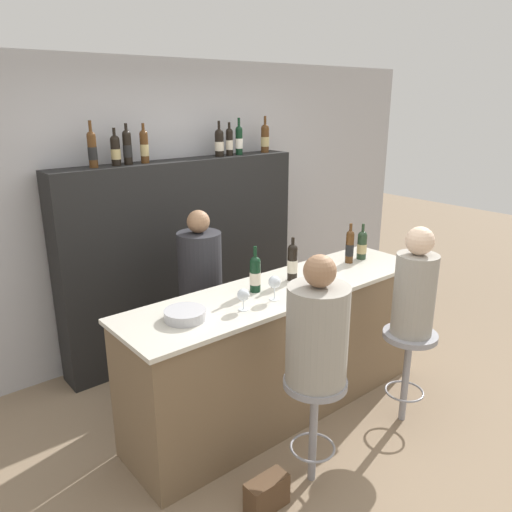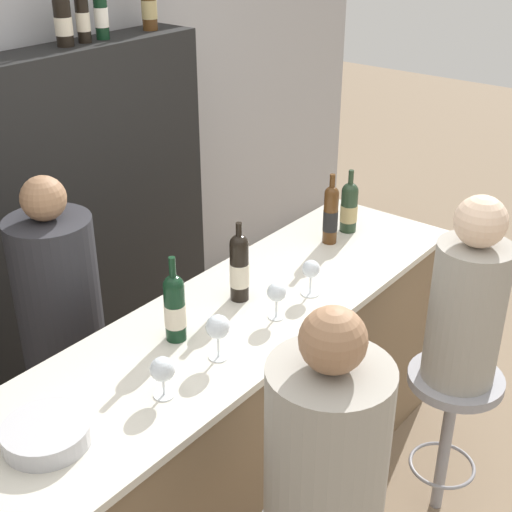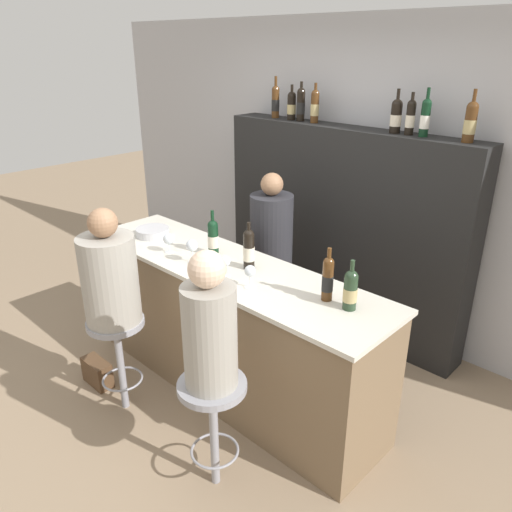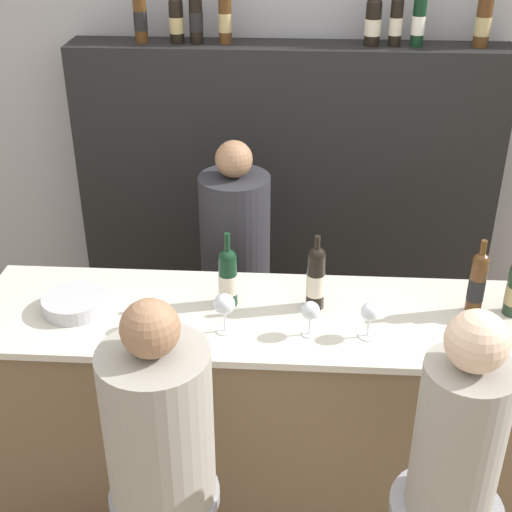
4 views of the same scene
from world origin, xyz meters
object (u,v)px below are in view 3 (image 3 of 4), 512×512
Objects in this scene: wine_bottle_counter_0 at (213,237)px; wine_bottle_backbar_0 at (276,101)px; wine_bottle_backbar_6 at (425,117)px; bar_stool_left at (118,340)px; bar_stool_right at (213,406)px; wine_glass_1 at (192,246)px; wine_bottle_backbar_3 at (315,106)px; wine_bottle_counter_2 at (328,278)px; guest_seated_left at (109,276)px; wine_bottle_backbar_2 at (301,104)px; wine_bottle_backbar_4 at (396,116)px; bartender at (271,267)px; wine_bottle_counter_1 at (249,249)px; wine_bottle_backbar_5 at (410,117)px; wine_bottle_backbar_7 at (470,122)px; wine_glass_3 at (250,272)px; wine_bottle_backbar_1 at (292,105)px; handbag at (97,372)px; metal_bowl at (153,232)px; wine_bottle_counter_3 at (350,289)px; wine_glass_2 at (225,262)px; guest_seated_right at (210,329)px; wine_glass_0 at (169,239)px.

wine_bottle_counter_0 is 0.93× the size of wine_bottle_backbar_0.
bar_stool_left is at bearing -116.62° from wine_bottle_backbar_6.
wine_glass_1 is at bearing 145.52° from bar_stool_right.
wine_bottle_backbar_3 is 2.58m from bar_stool_right.
wine_bottle_counter_2 is 0.43× the size of guest_seated_left.
wine_bottle_backbar_2 is 0.89m from wine_bottle_backbar_4.
wine_glass_1 is at bearing -168.81° from wine_bottle_counter_2.
bartender is at bearing 147.61° from wine_bottle_counter_2.
wine_bottle_backbar_5 reaches higher than wine_bottle_counter_1.
wine_bottle_backbar_7 is at bearing 47.30° from wine_bottle_counter_0.
wine_bottle_backbar_6 is at bearing 78.55° from wine_glass_3.
wine_bottle_backbar_1 reaches higher than handbag.
wine_bottle_backbar_3 reaches higher than wine_bottle_backbar_4.
wine_bottle_counter_2 is 0.93× the size of wine_bottle_backbar_0.
wine_bottle_backbar_4 is 2.92m from handbag.
wine_bottle_counter_2 is at bearing -48.75° from wine_bottle_backbar_3.
metal_bowl is (-0.97, -0.08, -0.11)m from wine_bottle_counter_1.
wine_glass_3 is 0.21× the size of bar_stool_left.
wine_bottle_backbar_0 is at bearing -180.00° from wine_bottle_backbar_6.
wine_bottle_backbar_3 reaches higher than wine_bottle_counter_3.
wine_bottle_backbar_5 is 2.41m from bar_stool_right.
wine_glass_1 is 0.55m from wine_glass_3.
bar_stool_left is 2.71× the size of handbag.
wine_bottle_backbar_6 is at bearing 0.00° from wine_bottle_backbar_0.
wine_bottle_backbar_3 is 1.91× the size of wine_glass_1.
wine_bottle_counter_3 is at bearing -28.81° from bartender.
bar_stool_left is at bearing -78.72° from wine_bottle_backbar_0.
metal_bowl is at bearing 174.51° from wine_glass_3.
wine_bottle_backbar_3 is at bearing -180.00° from wine_bottle_backbar_6.
wine_glass_3 reaches higher than handbag.
wine_bottle_backbar_4 reaches higher than wine_glass_3.
wine_bottle_backbar_3 is (-1.27, 1.27, 0.78)m from wine_bottle_counter_3.
wine_glass_2 is at bearing -6.77° from metal_bowl.
wine_bottle_backbar_6 reaches higher than bar_stool_left.
wine_glass_1 is 0.97m from guest_seated_right.
guest_seated_left is at bearing -131.76° from wine_glass_2.
wine_glass_3 is at bearing 0.00° from wine_glass_2.
guest_seated_right reaches higher than bar_stool_right.
handbag is at bearing 180.00° from guest_seated_left.
wine_glass_0 is 0.59m from wine_glass_2.
wine_bottle_counter_2 is at bearing 26.06° from handbag.
wine_bottle_backbar_3 is 2.16× the size of wine_glass_3.
bar_stool_right reaches higher than handbag.
wine_bottle_backbar_7 is 1.83m from bartender.
wine_bottle_counter_1 is 0.40m from wine_glass_1.
wine_bottle_backbar_6 reaches higher than wine_bottle_backbar_4.
bar_stool_left is (-1.30, -0.74, -0.56)m from wine_bottle_counter_3.
metal_bowl is at bearing -142.95° from wine_bottle_backbar_7.
wine_bottle_backbar_1 is 2.42m from bar_stool_left.
wine_bottle_backbar_6 is 2.31× the size of wine_glass_2.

